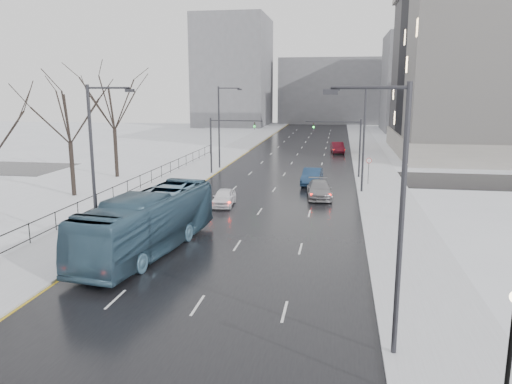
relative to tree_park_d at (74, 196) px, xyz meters
The scene contains 25 objects.
road 31.51m from the tree_park_d, 55.60° to the left, with size 16.00×150.00×0.04m, color black.
cross_road 22.65m from the tree_park_d, 38.19° to the left, with size 130.00×10.00×0.04m, color black.
sidewalk_left 27.01m from the tree_park_d, 74.32° to the left, with size 5.00×150.00×0.16m, color silver.
sidewalk_right 38.43m from the tree_park_d, 42.57° to the left, with size 5.00×150.00×0.16m, color silver.
park_strip 26.09m from the tree_park_d, 94.84° to the left, with size 14.00×150.00×0.12m, color white.
tree_park_d is the anchor object (origin of this frame).
tree_park_e 10.01m from the tree_park_d, 92.29° to the left, with size 9.45×9.45×13.50m, color black, non-canonical shape.
iron_fence 6.31m from the tree_park_d, 39.81° to the right, with size 0.06×70.00×1.30m.
streetlight_r_near 35.80m from the tree_park_d, 42.75° to the right, with size 2.95×0.25×10.00m.
streetlight_r_mid 27.24m from the tree_park_d, 13.01° to the left, with size 2.95×0.25×10.00m.
streetlight_l_near 17.90m from the tree_park_d, 55.47° to the right, with size 2.95×0.25×10.00m.
streetlight_l_far 21.17m from the tree_park_d, 61.85° to the left, with size 2.95×0.25×10.00m.
lamppost_r_near 40.28m from the tree_park_d, 44.19° to the right, with size 0.36×0.36×4.28m.
lamppost_r_mid 29.23m from the tree_park_d, ahead, with size 0.36×0.36×4.28m.
mast_signal_right 29.05m from the tree_park_d, 29.12° to the left, with size 6.10×0.33×6.50m.
mast_signal_left 17.96m from the tree_park_d, 53.20° to the left, with size 6.10×0.33×6.50m.
no_uturn_sign 28.88m from the tree_park_d, 20.32° to the left, with size 0.60×0.06×2.70m.
bldg_far_right 93.70m from the tree_park_d, 60.51° to the left, with size 24.00×20.00×22.00m, color slate.
bldg_far_left 92.17m from the tree_park_d, 92.64° to the left, with size 18.00×22.00×28.00m, color slate.
bldg_far_center 108.59m from the tree_park_d, 78.38° to the left, with size 30.00×18.00×18.00m, color slate.
bus 19.05m from the tree_park_d, 47.63° to the right, with size 3.06×13.09×3.65m, color #3A5B71.
sedan_center_near 14.58m from the tree_park_d, ahead, with size 1.67×4.16×1.42m, color white.
sedan_right_near 23.24m from the tree_park_d, 23.48° to the left, with size 1.79×5.14×1.69m, color navy.
sedan_right_far 22.53m from the tree_park_d, ahead, with size 2.15×5.29×1.54m, color gray.
sedan_right_distant 43.03m from the tree_park_d, 56.54° to the left, with size 1.74×4.98×1.64m, color #500D19.
Camera 1 is at (6.15, -7.54, 9.77)m, focal length 35.00 mm.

